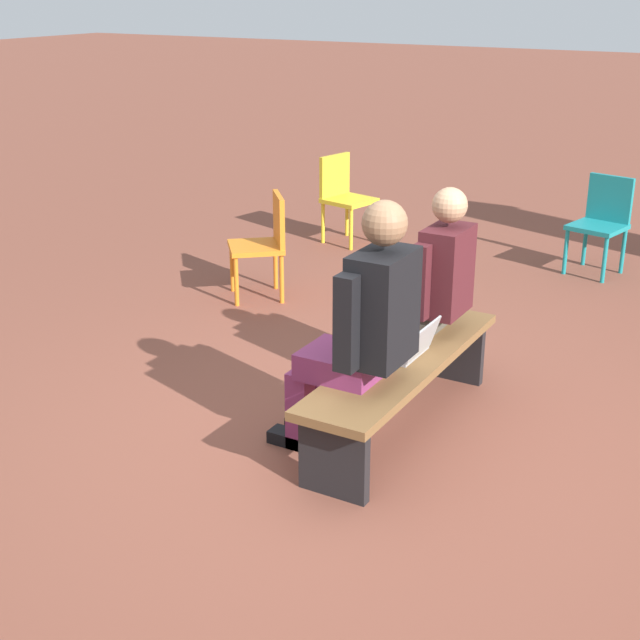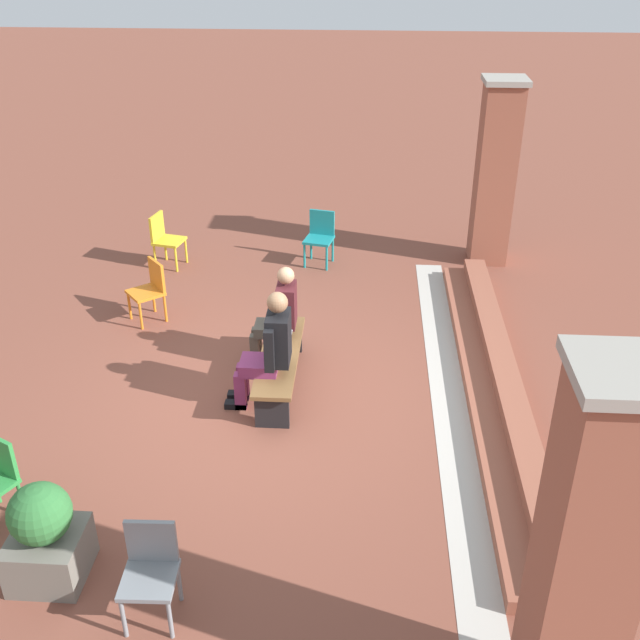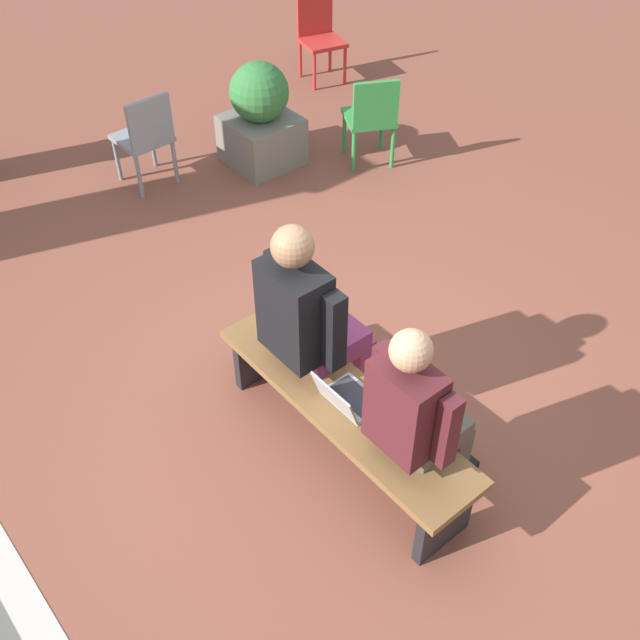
{
  "view_description": "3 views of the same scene",
  "coord_description": "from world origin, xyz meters",
  "px_view_note": "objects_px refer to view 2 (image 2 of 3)",
  "views": [
    {
      "loc": [
        3.92,
        2.0,
        2.42
      ],
      "look_at": [
        -0.18,
        -0.36,
        0.61
      ],
      "focal_mm": 50.0,
      "sensor_mm": 36.0,
      "label": 1
    },
    {
      "loc": [
        7.09,
        1.07,
        4.97
      ],
      "look_at": [
        -0.55,
        0.58,
        0.75
      ],
      "focal_mm": 42.0,
      "sensor_mm": 36.0,
      "label": 2
    },
    {
      "loc": [
        -2.31,
        2.0,
        3.58
      ],
      "look_at": [
        -0.07,
        0.14,
        0.92
      ],
      "focal_mm": 42.0,
      "sensor_mm": 36.0,
      "label": 3
    }
  ],
  "objects_px": {
    "plastic_chair_near_bench_left": "(320,234)",
    "plastic_chair_far_right": "(150,566)",
    "person_student": "(278,314)",
    "laptop": "(281,348)",
    "bench": "(280,360)",
    "plastic_chair_by_pillar": "(150,287)",
    "person_adult": "(269,347)",
    "plastic_chair_mid_courtyard": "(164,237)",
    "planter": "(45,536)"
  },
  "relations": [
    {
      "from": "person_adult",
      "to": "plastic_chair_far_right",
      "type": "height_order",
      "value": "person_adult"
    },
    {
      "from": "plastic_chair_far_right",
      "to": "planter",
      "type": "distance_m",
      "value": 1.02
    },
    {
      "from": "bench",
      "to": "person_student",
      "type": "xyz_separation_m",
      "value": [
        -0.48,
        -0.07,
        0.35
      ]
    },
    {
      "from": "laptop",
      "to": "person_adult",
      "type": "bearing_deg",
      "value": -11.64
    },
    {
      "from": "person_student",
      "to": "person_adult",
      "type": "height_order",
      "value": "person_adult"
    },
    {
      "from": "person_adult",
      "to": "plastic_chair_near_bench_left",
      "type": "xyz_separation_m",
      "value": [
        -3.93,
        0.31,
        -0.27
      ]
    },
    {
      "from": "bench",
      "to": "person_student",
      "type": "height_order",
      "value": "person_student"
    },
    {
      "from": "person_student",
      "to": "laptop",
      "type": "distance_m",
      "value": 0.5
    },
    {
      "from": "bench",
      "to": "laptop",
      "type": "distance_m",
      "value": 0.15
    },
    {
      "from": "bench",
      "to": "plastic_chair_by_pillar",
      "type": "bearing_deg",
      "value": -128.68
    },
    {
      "from": "plastic_chair_far_right",
      "to": "plastic_chair_mid_courtyard",
      "type": "distance_m",
      "value": 6.76
    },
    {
      "from": "person_student",
      "to": "plastic_chair_far_right",
      "type": "xyz_separation_m",
      "value": [
        3.76,
        -0.58,
        -0.23
      ]
    },
    {
      "from": "plastic_chair_near_bench_left",
      "to": "laptop",
      "type": "bearing_deg",
      "value": -3.73
    },
    {
      "from": "person_adult",
      "to": "plastic_chair_mid_courtyard",
      "type": "distance_m",
      "value": 4.25
    },
    {
      "from": "plastic_chair_near_bench_left",
      "to": "planter",
      "type": "distance_m",
      "value": 6.79
    },
    {
      "from": "bench",
      "to": "plastic_chair_by_pillar",
      "type": "relative_size",
      "value": 2.14
    },
    {
      "from": "plastic_chair_by_pillar",
      "to": "plastic_chair_near_bench_left",
      "type": "relative_size",
      "value": 1.0
    },
    {
      "from": "person_adult",
      "to": "plastic_chair_mid_courtyard",
      "type": "bearing_deg",
      "value": -150.21
    },
    {
      "from": "planter",
      "to": "plastic_chair_by_pillar",
      "type": "bearing_deg",
      "value": -175.97
    },
    {
      "from": "planter",
      "to": "person_adult",
      "type": "bearing_deg",
      "value": 149.32
    },
    {
      "from": "person_student",
      "to": "plastic_chair_mid_courtyard",
      "type": "relative_size",
      "value": 1.58
    },
    {
      "from": "plastic_chair_near_bench_left",
      "to": "plastic_chair_far_right",
      "type": "distance_m",
      "value": 6.9
    },
    {
      "from": "plastic_chair_near_bench_left",
      "to": "plastic_chair_far_right",
      "type": "height_order",
      "value": "same"
    },
    {
      "from": "person_adult",
      "to": "plastic_chair_near_bench_left",
      "type": "relative_size",
      "value": 1.7
    },
    {
      "from": "plastic_chair_mid_courtyard",
      "to": "planter",
      "type": "xyz_separation_m",
      "value": [
        6.28,
        0.56,
        -0.04
      ]
    },
    {
      "from": "person_student",
      "to": "laptop",
      "type": "xyz_separation_m",
      "value": [
        0.44,
        0.08,
        -0.21
      ]
    },
    {
      "from": "bench",
      "to": "person_student",
      "type": "distance_m",
      "value": 0.6
    },
    {
      "from": "person_student",
      "to": "planter",
      "type": "xyz_separation_m",
      "value": [
        3.45,
        -1.55,
        -0.27
      ]
    },
    {
      "from": "bench",
      "to": "plastic_chair_near_bench_left",
      "type": "bearing_deg",
      "value": 176.11
    },
    {
      "from": "plastic_chair_mid_courtyard",
      "to": "person_adult",
      "type": "bearing_deg",
      "value": 29.79
    },
    {
      "from": "person_adult",
      "to": "laptop",
      "type": "relative_size",
      "value": 4.45
    },
    {
      "from": "laptop",
      "to": "plastic_chair_near_bench_left",
      "type": "height_order",
      "value": "plastic_chair_near_bench_left"
    },
    {
      "from": "bench",
      "to": "person_adult",
      "type": "bearing_deg",
      "value": -10.91
    },
    {
      "from": "plastic_chair_near_bench_left",
      "to": "plastic_chair_far_right",
      "type": "xyz_separation_m",
      "value": [
        6.84,
        -0.88,
        0.0
      ]
    },
    {
      "from": "plastic_chair_near_bench_left",
      "to": "plastic_chair_far_right",
      "type": "relative_size",
      "value": 1.0
    },
    {
      "from": "person_adult",
      "to": "plastic_chair_by_pillar",
      "type": "xyz_separation_m",
      "value": [
        -1.92,
        -1.86,
        -0.27
      ]
    },
    {
      "from": "laptop",
      "to": "planter",
      "type": "bearing_deg",
      "value": -28.39
    },
    {
      "from": "plastic_chair_far_right",
      "to": "planter",
      "type": "height_order",
      "value": "planter"
    },
    {
      "from": "plastic_chair_by_pillar",
      "to": "plastic_chair_far_right",
      "type": "bearing_deg",
      "value": 14.95
    },
    {
      "from": "bench",
      "to": "laptop",
      "type": "bearing_deg",
      "value": 160.86
    },
    {
      "from": "bench",
      "to": "plastic_chair_near_bench_left",
      "type": "relative_size",
      "value": 2.14
    },
    {
      "from": "person_student",
      "to": "planter",
      "type": "relative_size",
      "value": 1.41
    },
    {
      "from": "laptop",
      "to": "bench",
      "type": "bearing_deg",
      "value": -19.14
    },
    {
      "from": "person_adult",
      "to": "planter",
      "type": "height_order",
      "value": "person_adult"
    },
    {
      "from": "laptop",
      "to": "plastic_chair_mid_courtyard",
      "type": "height_order",
      "value": "plastic_chair_mid_courtyard"
    },
    {
      "from": "laptop",
      "to": "plastic_chair_by_pillar",
      "type": "relative_size",
      "value": 0.38
    },
    {
      "from": "planter",
      "to": "person_student",
      "type": "bearing_deg",
      "value": 155.85
    },
    {
      "from": "person_student",
      "to": "plastic_chair_mid_courtyard",
      "type": "height_order",
      "value": "person_student"
    },
    {
      "from": "person_student",
      "to": "plastic_chair_near_bench_left",
      "type": "distance_m",
      "value": 3.1
    },
    {
      "from": "person_student",
      "to": "plastic_chair_near_bench_left",
      "type": "relative_size",
      "value": 1.58
    }
  ]
}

